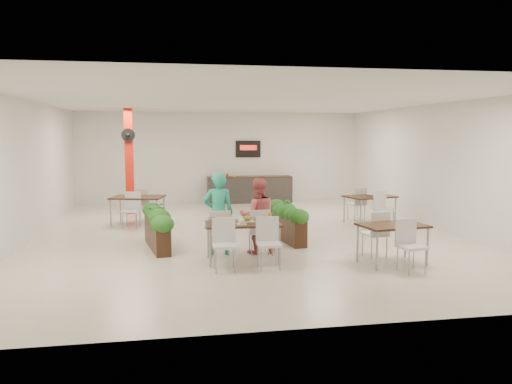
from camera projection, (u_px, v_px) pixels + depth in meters
ground at (246, 234)px, 12.12m from camera, size 12.00×12.00×0.00m
room_shell at (246, 152)px, 11.89m from camera, size 10.10×12.10×3.22m
red_column at (129, 160)px, 15.13m from camera, size 0.40×0.41×3.20m
service_counter at (250, 189)px, 17.77m from camera, size 3.00×0.64×2.20m
main_table at (242, 229)px, 9.45m from camera, size 1.42×1.65×0.92m
diner_man at (218, 214)px, 10.00m from camera, size 0.62×0.41×1.67m
diner_woman at (258, 216)px, 10.14m from camera, size 0.76×0.60×1.54m
planter_left at (157, 225)px, 10.57m from camera, size 0.65×1.86×0.98m
planter_right at (287, 220)px, 11.34m from camera, size 0.59×1.80×0.94m
side_table_a at (138, 200)px, 13.48m from camera, size 1.53×1.67×0.92m
side_table_b at (370, 200)px, 13.61m from camera, size 1.47×1.67×0.92m
side_table_c at (392, 231)px, 9.29m from camera, size 1.29×1.66×0.92m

